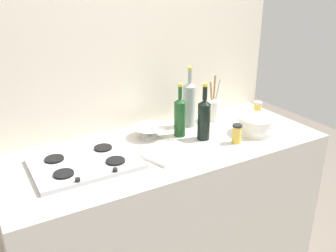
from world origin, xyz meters
name	(u,v)px	position (x,y,z in m)	size (l,w,h in m)	color
counter_block	(168,214)	(0.00, 0.00, 0.45)	(1.80, 0.70, 0.90)	beige
backsplash_panel	(137,80)	(0.00, 0.38, 1.19)	(1.90, 0.06, 2.37)	beige
stovetop_hob	(85,163)	(-0.47, 0.01, 0.91)	(0.51, 0.38, 0.04)	#B2B2B7
plate_stack	(257,125)	(0.55, -0.10, 0.95)	(0.23, 0.23, 0.10)	white
wine_bottle_leftmost	(204,118)	(0.23, -0.02, 1.03)	(0.07, 0.07, 0.33)	black
wine_bottle_mid_left	(189,103)	(0.26, 0.20, 1.05)	(0.08, 0.08, 0.37)	gray
wine_bottle_mid_right	(180,116)	(0.13, 0.09, 1.02)	(0.07, 0.07, 0.32)	#19471E
mixing_bowl	(150,131)	(-0.03, 0.17, 0.94)	(0.20, 0.20, 0.06)	white
utensil_crock	(213,109)	(0.45, 0.20, 0.97)	(0.09, 0.09, 0.30)	silver
condiment_jar_front	(237,134)	(0.36, -0.15, 0.96)	(0.06, 0.06, 0.11)	gold
condiment_jar_rear	(257,110)	(0.73, 0.09, 0.96)	(0.05, 0.05, 0.11)	gold
cutting_board	(168,152)	(-0.05, -0.08, 0.91)	(0.26, 0.20, 0.02)	silver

